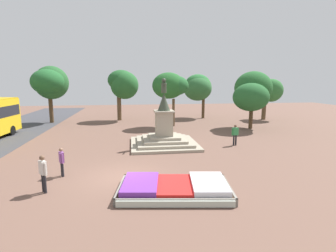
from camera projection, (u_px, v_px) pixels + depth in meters
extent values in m
plane|color=brown|center=(123.00, 177.00, 13.91)|extent=(86.93, 86.93, 0.00)
cube|color=#38281C|center=(175.00, 189.00, 11.99)|extent=(5.20, 3.32, 0.30)
cube|color=gray|center=(175.00, 203.00, 10.63)|extent=(5.04, 0.80, 0.34)
cube|color=gray|center=(174.00, 178.00, 13.35)|extent=(5.04, 0.80, 0.34)
cube|color=gray|center=(120.00, 189.00, 11.99)|extent=(0.50, 2.85, 0.34)
cube|color=gray|center=(229.00, 189.00, 11.99)|extent=(0.50, 2.85, 0.34)
cube|color=#72339E|center=(141.00, 184.00, 11.95)|extent=(1.89, 2.66, 0.24)
cube|color=red|center=(175.00, 185.00, 11.96)|extent=(1.89, 2.66, 0.13)
cube|color=white|center=(209.00, 184.00, 11.95)|extent=(1.89, 2.66, 0.26)
cube|color=#B2BCAD|center=(176.00, 203.00, 10.58)|extent=(4.80, 0.87, 0.27)
cube|color=gray|center=(164.00, 144.00, 20.91)|extent=(5.19, 5.19, 0.20)
cube|color=gray|center=(164.00, 141.00, 20.88)|extent=(4.25, 4.25, 0.20)
cube|color=#9E947F|center=(164.00, 139.00, 20.84)|extent=(3.30, 3.30, 0.20)
cube|color=#9E9480|center=(164.00, 137.00, 20.81)|extent=(2.35, 2.35, 0.20)
cube|color=#9E937F|center=(164.00, 124.00, 20.64)|extent=(1.29, 1.29, 1.87)
cube|color=#9E937F|center=(164.00, 111.00, 20.47)|extent=(1.52, 1.52, 0.12)
cone|color=#384233|center=(164.00, 102.00, 20.34)|extent=(0.97, 0.97, 1.36)
cylinder|color=#384233|center=(164.00, 88.00, 20.16)|extent=(0.41, 0.41, 0.79)
sphere|color=#384233|center=(164.00, 80.00, 20.06)|extent=(0.34, 0.34, 0.34)
cylinder|color=#384233|center=(165.00, 86.00, 19.89)|extent=(0.22, 0.69, 0.47)
cylinder|color=black|center=(12.00, 130.00, 24.64)|extent=(0.34, 0.92, 0.90)
cylinder|color=black|center=(45.00, 184.00, 11.87)|extent=(0.13, 0.13, 0.88)
cylinder|color=black|center=(43.00, 183.00, 11.99)|extent=(0.13, 0.13, 0.88)
cube|color=beige|center=(43.00, 168.00, 11.80)|extent=(0.42, 0.43, 0.62)
cylinder|color=beige|center=(45.00, 169.00, 11.65)|extent=(0.09, 0.09, 0.59)
cylinder|color=beige|center=(40.00, 167.00, 11.96)|extent=(0.09, 0.09, 0.59)
sphere|color=brown|center=(42.00, 158.00, 11.73)|extent=(0.23, 0.23, 0.23)
cylinder|color=black|center=(62.00, 169.00, 14.08)|extent=(0.13, 0.13, 0.78)
cylinder|color=black|center=(63.00, 170.00, 13.93)|extent=(0.13, 0.13, 0.78)
cube|color=#8C4C99|center=(61.00, 157.00, 13.89)|extent=(0.35, 0.44, 0.55)
cylinder|color=#8C4C99|center=(61.00, 157.00, 14.10)|extent=(0.09, 0.09, 0.52)
cylinder|color=#8C4C99|center=(62.00, 159.00, 13.69)|extent=(0.09, 0.09, 0.52)
sphere|color=#8C664C|center=(61.00, 150.00, 13.82)|extent=(0.20, 0.20, 0.20)
cylinder|color=black|center=(234.00, 140.00, 20.73)|extent=(0.13, 0.13, 0.83)
cylinder|color=black|center=(236.00, 140.00, 20.75)|extent=(0.13, 0.13, 0.83)
cube|color=#338C4C|center=(235.00, 131.00, 20.62)|extent=(0.38, 0.22, 0.59)
cylinder|color=#338C4C|center=(232.00, 132.00, 20.59)|extent=(0.09, 0.09, 0.56)
cylinder|color=#338C4C|center=(238.00, 132.00, 20.66)|extent=(0.09, 0.09, 0.56)
sphere|color=brown|center=(235.00, 126.00, 20.55)|extent=(0.22, 0.22, 0.22)
cylinder|color=brown|center=(173.00, 112.00, 29.47)|extent=(0.30, 0.30, 3.09)
ellipsoid|color=#265D25|center=(168.00, 88.00, 28.97)|extent=(2.77, 2.99, 2.17)
ellipsoid|color=#245E28|center=(168.00, 86.00, 28.47)|extent=(3.54, 3.36, 2.83)
ellipsoid|color=#245E2C|center=(176.00, 86.00, 28.51)|extent=(2.68, 2.74, 2.10)
cylinder|color=#4C3823|center=(251.00, 119.00, 28.01)|extent=(0.41, 0.41, 2.08)
ellipsoid|color=#245D2B|center=(251.00, 97.00, 26.76)|extent=(3.67, 3.50, 2.88)
ellipsoid|color=#245E2A|center=(253.00, 88.00, 28.23)|extent=(4.03, 3.68, 3.58)
cylinder|color=brown|center=(119.00, 109.00, 33.94)|extent=(0.53, 0.53, 3.01)
ellipsoid|color=#255F2C|center=(125.00, 85.00, 33.25)|extent=(3.52, 3.73, 3.51)
ellipsoid|color=#225828|center=(121.00, 80.00, 33.48)|extent=(3.39, 3.55, 2.61)
cylinder|color=brown|center=(264.00, 108.00, 34.59)|extent=(0.54, 0.54, 2.91)
ellipsoid|color=#2F6C34|center=(271.00, 90.00, 33.73)|extent=(3.03, 2.58, 2.94)
ellipsoid|color=#2F6D30|center=(265.00, 89.00, 34.85)|extent=(2.37, 2.19, 2.13)
cylinder|color=#4C3823|center=(203.00, 107.00, 35.76)|extent=(0.39, 0.39, 2.95)
ellipsoid|color=#2F6736|center=(198.00, 88.00, 35.67)|extent=(3.81, 4.08, 3.34)
ellipsoid|color=#2A6D34|center=(198.00, 84.00, 35.64)|extent=(3.44, 2.98, 2.68)
ellipsoid|color=#2C6D30|center=(199.00, 87.00, 35.51)|extent=(3.49, 3.11, 2.87)
cylinder|color=#4C3823|center=(51.00, 110.00, 31.89)|extent=(0.48, 0.48, 3.03)
ellipsoid|color=#225E2C|center=(48.00, 82.00, 30.49)|extent=(3.79, 4.12, 2.98)
ellipsoid|color=#24592A|center=(51.00, 83.00, 31.31)|extent=(3.94, 4.11, 3.94)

